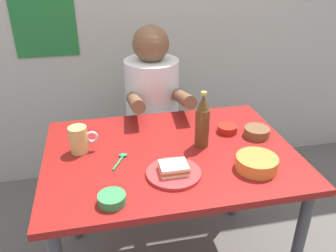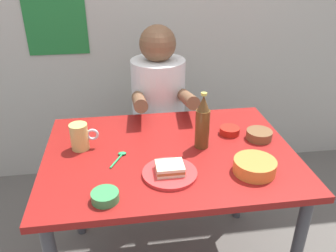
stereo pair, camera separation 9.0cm
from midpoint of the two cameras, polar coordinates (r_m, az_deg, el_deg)
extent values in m
cube|color=#1E6B2D|center=(2.34, -21.27, 17.67)|extent=(0.38, 0.01, 0.59)
cube|color=maroon|center=(1.54, -1.30, -4.66)|extent=(1.10, 0.80, 0.03)
cylinder|color=#3F3F44|center=(2.03, -17.01, -9.87)|extent=(0.05, 0.05, 0.71)
cylinder|color=#3F3F44|center=(2.14, 10.12, -6.81)|extent=(0.05, 0.05, 0.71)
cylinder|color=#4C4C51|center=(2.35, -3.49, -7.36)|extent=(0.08, 0.08, 0.41)
cylinder|color=brown|center=(2.23, -3.65, -2.60)|extent=(0.34, 0.34, 0.04)
cylinder|color=white|center=(2.11, -3.88, 4.01)|extent=(0.32, 0.32, 0.52)
sphere|color=brown|center=(1.99, -4.20, 13.41)|extent=(0.21, 0.21, 0.21)
cylinder|color=brown|center=(1.82, -6.87, 3.90)|extent=(0.07, 0.31, 0.14)
cylinder|color=brown|center=(1.86, 1.15, 4.60)|extent=(0.07, 0.31, 0.14)
cylinder|color=red|center=(1.38, -0.96, -7.84)|extent=(0.22, 0.22, 0.01)
cube|color=beige|center=(1.37, -0.96, -7.39)|extent=(0.11, 0.09, 0.01)
cube|color=#9E592D|center=(1.37, -0.96, -6.98)|extent=(0.11, 0.09, 0.01)
cube|color=beige|center=(1.36, -0.97, -6.56)|extent=(0.11, 0.09, 0.01)
cylinder|color=#D1BC66|center=(1.56, -16.19, -2.19)|extent=(0.08, 0.08, 0.12)
torus|color=silver|center=(1.56, -14.11, -1.80)|extent=(0.06, 0.01, 0.06)
cylinder|color=#593819|center=(1.54, 3.99, -0.32)|extent=(0.06, 0.06, 0.18)
cone|color=#593819|center=(1.48, 4.14, 3.96)|extent=(0.05, 0.05, 0.07)
cylinder|color=#BFB74C|center=(1.47, 4.20, 5.43)|extent=(0.03, 0.03, 0.01)
cylinder|color=brown|center=(1.69, 12.99, -0.99)|extent=(0.12, 0.12, 0.04)
cylinder|color=brown|center=(1.68, 13.02, -0.71)|extent=(0.10, 0.10, 0.02)
cylinder|color=orange|center=(1.44, 12.71, -6.02)|extent=(0.17, 0.17, 0.05)
cylinder|color=#B25B2D|center=(1.43, 12.76, -5.62)|extent=(0.14, 0.14, 0.02)
cylinder|color=#B21E14|center=(1.70, 8.29, -0.47)|extent=(0.10, 0.10, 0.03)
cylinder|color=maroon|center=(1.70, 8.31, -0.25)|extent=(0.08, 0.08, 0.02)
cylinder|color=#388C4C|center=(1.26, -11.35, -11.80)|extent=(0.10, 0.10, 0.03)
cylinder|color=#5B643A|center=(1.26, -11.38, -11.52)|extent=(0.08, 0.08, 0.02)
cylinder|color=#26A559|center=(1.47, -10.00, -6.05)|extent=(0.06, 0.10, 0.01)
ellipsoid|color=#26A559|center=(1.51, -9.14, -4.89)|extent=(0.04, 0.02, 0.01)
camera|label=1|loc=(0.05, -91.69, -0.88)|focal=36.84mm
camera|label=2|loc=(0.05, 88.31, 0.88)|focal=36.84mm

